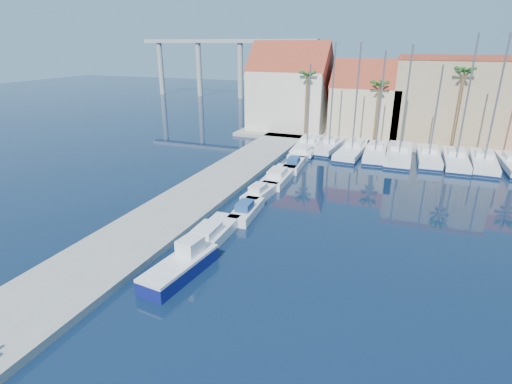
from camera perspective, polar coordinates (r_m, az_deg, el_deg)
ground at (r=22.44m, az=-6.75°, el=-16.98°), size 260.00×260.00×0.00m
quay_west at (r=36.57m, az=-9.34°, el=-1.17°), size 6.00×77.00×0.50m
shore_north at (r=64.90m, az=22.28°, el=7.14°), size 54.00×16.00×0.50m
fishing_boat at (r=25.61m, az=-10.61°, el=-10.21°), size 2.56×5.96×2.02m
motorboat_west_0 at (r=29.44m, az=-6.51°, el=-6.04°), size 2.29×6.62×1.40m
motorboat_west_1 at (r=33.31m, az=-1.38°, el=-2.63°), size 1.92×5.11×1.40m
motorboat_west_2 at (r=37.23m, az=0.58°, el=-0.06°), size 2.04×5.28×1.40m
motorboat_west_3 at (r=41.93m, az=3.27°, el=2.30°), size 2.44×7.00×1.40m
motorboat_west_4 at (r=46.23m, az=5.47°, el=3.99°), size 2.05×5.42×1.40m
motorboat_west_5 at (r=51.58m, az=7.08°, el=5.68°), size 2.95×7.31×1.40m
motorboat_west_6 at (r=57.19m, az=8.86°, el=7.06°), size 2.19×5.56×1.40m
sailboat_0 at (r=54.83m, az=7.40°, el=6.61°), size 3.64×10.91×11.18m
sailboat_1 at (r=54.81m, az=10.52°, el=6.51°), size 2.96×8.61×13.64m
sailboat_2 at (r=53.66m, az=13.69°, el=5.92°), size 3.53×10.79×13.73m
sailboat_3 at (r=53.18m, az=16.67°, el=5.51°), size 3.05×9.87×12.81m
sailboat_4 at (r=53.29m, az=19.78°, el=5.17°), size 2.98×11.14×13.49m
sailboat_5 at (r=53.41m, az=23.43°, el=4.71°), size 2.98×9.84×11.33m
sailboat_6 at (r=53.35m, az=26.61°, el=4.25°), size 2.69×10.01×14.64m
sailboat_7 at (r=53.97m, az=29.74°, el=3.87°), size 3.18×10.28×14.61m
building_0 at (r=65.66m, az=4.91°, el=14.28°), size 12.30×9.00×13.50m
building_1 at (r=63.42m, az=15.55°, el=12.29°), size 10.30×8.00×11.00m
building_2 at (r=64.06m, az=25.73°, el=11.99°), size 14.20×10.20×11.50m
palm_0 at (r=59.55m, az=7.36°, el=16.03°), size 2.60×2.60×10.15m
palm_1 at (r=57.96m, az=17.22°, el=14.25°), size 2.60×2.60×9.15m
palm_2 at (r=57.84m, az=27.62°, el=14.76°), size 2.60×2.60×11.15m
viaduct at (r=108.68m, az=-4.86°, el=18.71°), size 48.00×2.20×14.45m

